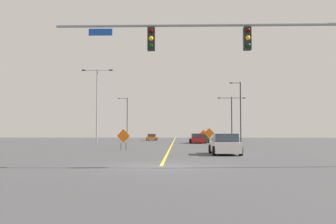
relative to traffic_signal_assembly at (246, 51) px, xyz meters
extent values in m
plane|color=#444447|center=(-3.90, 0.01, -5.26)|extent=(197.56, 197.56, 0.00)
cube|color=yellow|center=(-3.90, 54.89, -5.26)|extent=(0.16, 109.76, 0.01)
cylinder|color=gray|center=(-2.15, 0.01, 1.21)|extent=(13.24, 0.14, 0.14)
cube|color=black|center=(0.05, 0.01, 0.57)|extent=(0.34, 0.32, 1.05)
sphere|color=#3A0503|center=(0.05, -0.16, 0.92)|extent=(0.22, 0.22, 0.22)
sphere|color=yellow|center=(0.05, -0.16, 0.57)|extent=(0.22, 0.22, 0.22)
sphere|color=black|center=(0.05, -0.16, 0.22)|extent=(0.22, 0.22, 0.22)
cube|color=black|center=(-4.36, 0.01, 0.57)|extent=(0.34, 0.32, 1.05)
sphere|color=#3A0503|center=(-4.36, -0.16, 0.92)|extent=(0.22, 0.22, 0.22)
sphere|color=yellow|center=(-4.36, -0.16, 0.57)|extent=(0.22, 0.22, 0.22)
sphere|color=black|center=(-4.36, -0.16, 0.22)|extent=(0.22, 0.22, 0.22)
cube|color=#1447B7|center=(-6.72, 0.01, 0.92)|extent=(1.10, 0.03, 0.32)
cylinder|color=gray|center=(-13.40, 30.26, -0.45)|extent=(0.16, 0.16, 9.62)
cylinder|color=gray|center=(-14.28, 30.26, 4.21)|extent=(1.75, 0.08, 0.08)
cube|color=#262628|center=(-15.15, 30.26, 4.21)|extent=(0.44, 0.24, 0.14)
cylinder|color=gray|center=(-12.52, 30.26, 4.21)|extent=(1.75, 0.08, 0.08)
cube|color=#262628|center=(-11.65, 30.26, 4.21)|extent=(0.44, 0.24, 0.14)
cylinder|color=black|center=(6.41, 40.41, -0.63)|extent=(0.16, 0.16, 9.26)
cylinder|color=black|center=(5.70, 40.41, 3.85)|extent=(1.41, 0.08, 0.08)
cube|color=#262628|center=(5.00, 40.41, 3.85)|extent=(0.44, 0.24, 0.14)
cylinder|color=black|center=(5.59, 44.16, -1.61)|extent=(0.16, 0.16, 7.30)
cylinder|color=black|center=(4.57, 44.16, 1.89)|extent=(2.03, 0.08, 0.08)
cube|color=#262628|center=(3.56, 44.16, 1.89)|extent=(0.44, 0.24, 0.14)
cylinder|color=black|center=(6.60, 44.16, 1.89)|extent=(2.03, 0.08, 0.08)
cube|color=#262628|center=(7.61, 44.16, 1.89)|extent=(0.44, 0.24, 0.14)
cylinder|color=black|center=(-14.38, 66.11, -0.63)|extent=(0.16, 0.16, 9.26)
cylinder|color=black|center=(-15.30, 66.11, 3.85)|extent=(1.85, 0.08, 0.08)
cube|color=#262628|center=(-16.23, 66.11, 3.85)|extent=(0.44, 0.24, 0.14)
cube|color=orange|center=(0.86, 31.31, -3.81)|extent=(1.35, 0.10, 1.35)
cylinder|color=black|center=(0.60, 31.32, -4.88)|extent=(0.05, 0.05, 0.76)
cylinder|color=black|center=(1.13, 31.30, -4.88)|extent=(0.05, 0.05, 0.76)
cube|color=orange|center=(1.15, 46.19, -3.93)|extent=(1.34, 0.07, 1.33)
cylinder|color=black|center=(0.89, 46.19, -4.94)|extent=(0.05, 0.05, 0.64)
cylinder|color=black|center=(1.41, 46.18, -4.94)|extent=(0.05, 0.05, 0.64)
cube|color=orange|center=(-7.92, 15.91, -4.02)|extent=(1.20, 0.29, 1.21)
cylinder|color=black|center=(-8.15, 15.95, -4.96)|extent=(0.05, 0.05, 0.61)
cylinder|color=black|center=(-7.68, 15.86, -4.96)|extent=(0.05, 0.05, 0.61)
cube|color=#196B38|center=(0.55, 40.14, -4.81)|extent=(2.12, 4.53, 0.58)
cube|color=#333D47|center=(0.53, 39.92, -4.22)|extent=(1.82, 2.59, 0.61)
cylinder|color=black|center=(1.57, 41.63, -4.94)|extent=(0.26, 0.65, 0.64)
cylinder|color=black|center=(-0.30, 41.74, -4.94)|extent=(0.26, 0.65, 0.64)
cylinder|color=black|center=(1.39, 38.54, -4.94)|extent=(0.26, 0.65, 0.64)
cylinder|color=black|center=(-0.48, 38.65, -4.94)|extent=(0.26, 0.65, 0.64)
cube|color=white|center=(0.14, 9.50, -4.75)|extent=(1.75, 4.52, 0.71)
cube|color=#333D47|center=(0.14, 9.28, -4.10)|extent=(1.57, 2.43, 0.58)
cylinder|color=black|center=(1.01, 11.08, -4.94)|extent=(0.22, 0.64, 0.64)
cylinder|color=black|center=(-0.73, 11.09, -4.94)|extent=(0.22, 0.64, 0.64)
cylinder|color=black|center=(1.01, 7.92, -4.94)|extent=(0.22, 0.64, 0.64)
cylinder|color=black|center=(-0.73, 7.92, -4.94)|extent=(0.22, 0.64, 0.64)
cube|color=orange|center=(-8.25, 57.23, -4.82)|extent=(1.81, 4.40, 0.56)
cube|color=#333D47|center=(-8.25, 57.45, -4.26)|extent=(1.59, 2.24, 0.56)
cylinder|color=black|center=(-9.14, 55.72, -4.94)|extent=(0.23, 0.64, 0.64)
cylinder|color=black|center=(-7.43, 55.68, -4.94)|extent=(0.23, 0.64, 0.64)
cylinder|color=black|center=(-9.08, 58.77, -4.94)|extent=(0.23, 0.64, 0.64)
cylinder|color=black|center=(-7.36, 58.74, -4.94)|extent=(0.23, 0.64, 0.64)
cube|color=red|center=(-0.36, 36.73, -4.78)|extent=(2.03, 4.02, 0.64)
cube|color=#333D47|center=(-0.36, 36.53, -4.16)|extent=(1.79, 2.24, 0.60)
cylinder|color=black|center=(0.55, 38.15, -4.94)|extent=(0.24, 0.65, 0.64)
cylinder|color=black|center=(-1.36, 38.09, -4.94)|extent=(0.24, 0.65, 0.64)
cylinder|color=black|center=(0.64, 35.37, -4.94)|extent=(0.24, 0.65, 0.64)
cylinder|color=black|center=(-1.28, 35.31, -4.94)|extent=(0.24, 0.65, 0.64)
camera|label=1|loc=(-3.14, -17.19, -3.74)|focal=40.41mm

